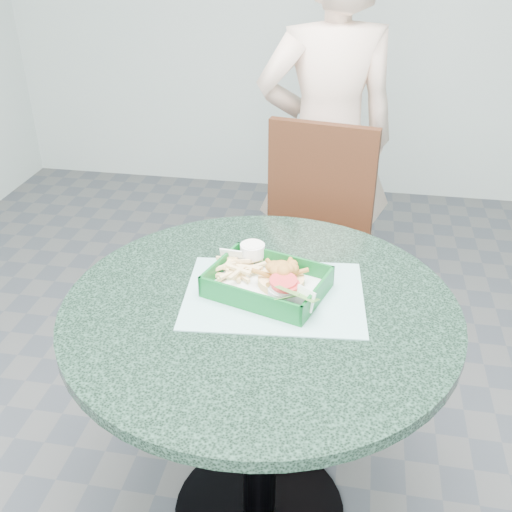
% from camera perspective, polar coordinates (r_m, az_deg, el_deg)
% --- Properties ---
extents(floor, '(4.00, 5.00, 0.02)m').
position_cam_1_polar(floor, '(1.99, 0.32, -23.15)').
color(floor, '#303335').
rests_on(floor, ground).
extents(cafe_table, '(0.96, 0.96, 0.75)m').
position_cam_1_polar(cafe_table, '(1.56, 0.38, -10.28)').
color(cafe_table, black).
rests_on(cafe_table, floor).
extents(dining_chair, '(0.41, 0.41, 0.93)m').
position_cam_1_polar(dining_chair, '(2.27, 5.76, 2.07)').
color(dining_chair, '#3F2114').
rests_on(dining_chair, floor).
extents(diner_person, '(0.68, 0.54, 1.61)m').
position_cam_1_polar(diner_person, '(2.44, 6.79, 11.09)').
color(diner_person, beige).
rests_on(diner_person, floor).
extents(placemat, '(0.47, 0.37, 0.00)m').
position_cam_1_polar(placemat, '(1.49, 1.72, -4.34)').
color(placemat, '#82BAB8').
rests_on(placemat, cafe_table).
extents(food_basket, '(0.27, 0.20, 0.06)m').
position_cam_1_polar(food_basket, '(1.49, 1.07, -3.51)').
color(food_basket, '#0A561F').
rests_on(food_basket, placemat).
extents(crab_sandwich, '(0.12, 0.12, 0.07)m').
position_cam_1_polar(crab_sandwich, '(1.49, 2.22, -2.04)').
color(crab_sandwich, '#DFB36F').
rests_on(crab_sandwich, food_basket).
extents(fries_pile, '(0.14, 0.15, 0.04)m').
position_cam_1_polar(fries_pile, '(1.52, -2.20, -1.87)').
color(fries_pile, '#F3CD87').
rests_on(fries_pile, food_basket).
extents(sauce_ramekin, '(0.06, 0.06, 0.04)m').
position_cam_1_polar(sauce_ramekin, '(1.56, -1.60, -0.32)').
color(sauce_ramekin, white).
rests_on(sauce_ramekin, food_basket).
extents(garnish_cup, '(0.12, 0.12, 0.05)m').
position_cam_1_polar(garnish_cup, '(1.44, 3.43, -3.62)').
color(garnish_cup, silver).
rests_on(garnish_cup, food_basket).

